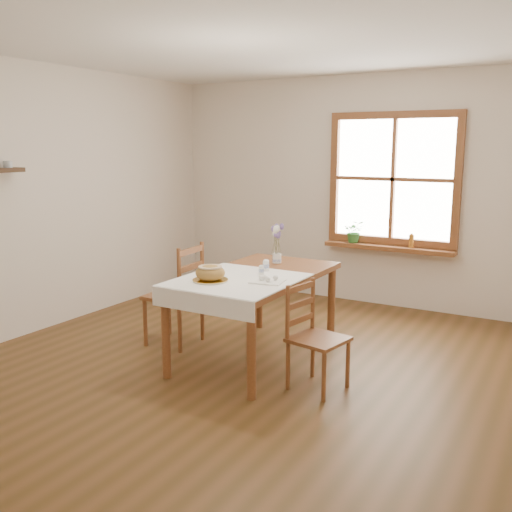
{
  "coord_description": "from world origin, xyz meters",
  "views": [
    {
      "loc": [
        2.36,
        -3.78,
        1.82
      ],
      "look_at": [
        0.0,
        0.3,
        0.9
      ],
      "focal_mm": 40.0,
      "sensor_mm": 36.0,
      "label": 1
    }
  ],
  "objects_px": {
    "dining_table": "(256,283)",
    "flower_vase": "(277,259)",
    "chair_right": "(319,338)",
    "chair_left": "(173,294)",
    "bread_plate": "(210,280)"
  },
  "relations": [
    {
      "from": "dining_table",
      "to": "flower_vase",
      "type": "xyz_separation_m",
      "value": [
        -0.03,
        0.44,
        0.13
      ]
    },
    {
      "from": "dining_table",
      "to": "chair_right",
      "type": "distance_m",
      "value": 0.84
    },
    {
      "from": "flower_vase",
      "to": "chair_right",
      "type": "bearing_deg",
      "value": -45.09
    },
    {
      "from": "flower_vase",
      "to": "chair_left",
      "type": "bearing_deg",
      "value": -148.57
    },
    {
      "from": "dining_table",
      "to": "chair_right",
      "type": "xyz_separation_m",
      "value": [
        0.73,
        -0.33,
        -0.26
      ]
    },
    {
      "from": "chair_right",
      "to": "bread_plate",
      "type": "bearing_deg",
      "value": 109.23
    },
    {
      "from": "chair_left",
      "to": "bread_plate",
      "type": "relative_size",
      "value": 3.45
    },
    {
      "from": "chair_right",
      "to": "dining_table",
      "type": "bearing_deg",
      "value": 76.26
    },
    {
      "from": "bread_plate",
      "to": "flower_vase",
      "type": "height_order",
      "value": "flower_vase"
    },
    {
      "from": "chair_left",
      "to": "chair_right",
      "type": "distance_m",
      "value": 1.6
    },
    {
      "from": "dining_table",
      "to": "chair_right",
      "type": "relative_size",
      "value": 1.98
    },
    {
      "from": "chair_left",
      "to": "chair_right",
      "type": "xyz_separation_m",
      "value": [
        1.58,
        -0.27,
        -0.07
      ]
    },
    {
      "from": "dining_table",
      "to": "bread_plate",
      "type": "distance_m",
      "value": 0.5
    },
    {
      "from": "chair_right",
      "to": "chair_left",
      "type": "bearing_deg",
      "value": 90.87
    },
    {
      "from": "bread_plate",
      "to": "chair_left",
      "type": "bearing_deg",
      "value": 149.9
    }
  ]
}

